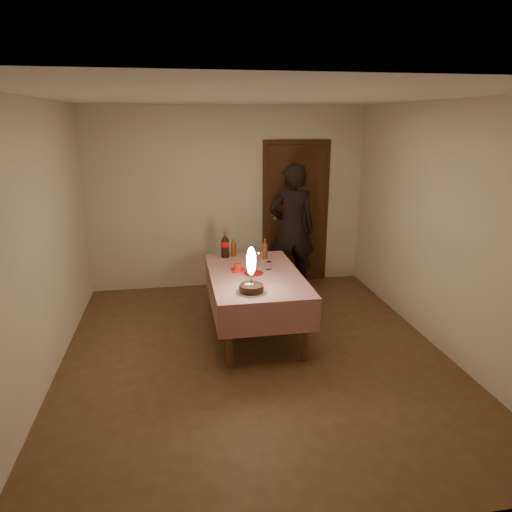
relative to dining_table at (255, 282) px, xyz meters
name	(u,v)px	position (x,y,z in m)	size (l,w,h in m)	color
ground	(255,355)	(-0.10, -0.54, -0.63)	(4.00, 4.50, 0.01)	brown
room_shell	(257,199)	(-0.06, -0.47, 1.02)	(4.04, 4.54, 2.62)	beige
dining_table	(255,282)	(0.00, 0.00, 0.00)	(1.02, 1.72, 0.73)	brown
birthday_cake	(251,280)	(-0.14, -0.57, 0.23)	(0.31, 0.31, 0.47)	white
red_plate	(254,273)	(-0.02, 0.00, 0.10)	(0.22, 0.22, 0.01)	#B00C12
red_cup	(238,268)	(-0.19, 0.08, 0.15)	(0.08, 0.08, 0.10)	red
clear_cup	(269,265)	(0.18, 0.13, 0.14)	(0.07, 0.07, 0.09)	white
napkin_stack	(238,270)	(-0.18, 0.12, 0.11)	(0.15, 0.15, 0.02)	red
cola_bottle	(225,245)	(-0.27, 0.70, 0.25)	(0.10, 0.10, 0.32)	black
amber_bottle_left	(234,247)	(-0.15, 0.72, 0.22)	(0.06, 0.06, 0.25)	#603210
amber_bottle_right	(265,250)	(0.22, 0.54, 0.22)	(0.06, 0.06, 0.25)	#603210
photographer	(292,229)	(0.75, 1.28, 0.29)	(0.69, 0.48, 1.84)	black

